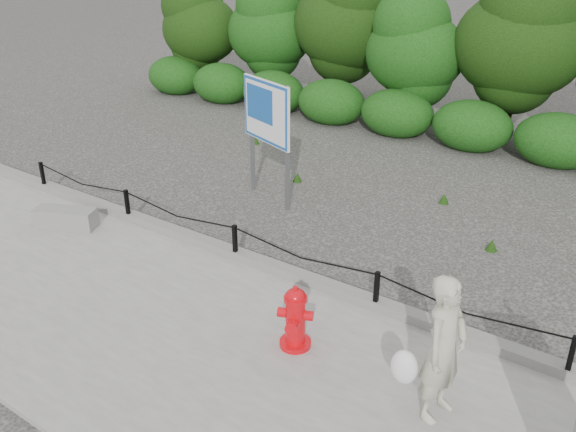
# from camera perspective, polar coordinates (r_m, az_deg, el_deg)

# --- Properties ---
(ground) EXTENTS (90.00, 90.00, 0.00)m
(ground) POSITION_cam_1_polar(r_m,az_deg,el_deg) (9.83, -4.90, -4.44)
(ground) COLOR #2D2B28
(ground) RESTS_ON ground
(sidewalk) EXTENTS (14.00, 4.00, 0.08)m
(sidewalk) POSITION_cam_1_polar(r_m,az_deg,el_deg) (8.62, -13.54, -9.45)
(sidewalk) COLOR gray
(sidewalk) RESTS_ON ground
(curb) EXTENTS (14.00, 0.22, 0.14)m
(curb) POSITION_cam_1_polar(r_m,az_deg,el_deg) (9.79, -4.75, -3.56)
(curb) COLOR slate
(curb) RESTS_ON sidewalk
(chain_barrier) EXTENTS (10.06, 0.06, 0.60)m
(chain_barrier) POSITION_cam_1_polar(r_m,az_deg,el_deg) (9.61, -5.00, -2.07)
(chain_barrier) COLOR black
(chain_barrier) RESTS_ON sidewalk
(treeline) EXTENTS (20.18, 3.80, 4.98)m
(treeline) POSITION_cam_1_polar(r_m,az_deg,el_deg) (16.19, 19.87, 15.44)
(treeline) COLOR black
(treeline) RESTS_ON ground
(fire_hydrant) EXTENTS (0.53, 0.53, 0.86)m
(fire_hydrant) POSITION_cam_1_polar(r_m,az_deg,el_deg) (7.62, 0.68, -9.56)
(fire_hydrant) COLOR red
(fire_hydrant) RESTS_ON sidewalk
(pedestrian) EXTENTS (0.75, 0.67, 1.68)m
(pedestrian) POSITION_cam_1_polar(r_m,az_deg,el_deg) (6.62, 14.17, -12.09)
(pedestrian) COLOR beige
(pedestrian) RESTS_ON sidewalk
(concrete_block) EXTENTS (1.13, 0.79, 0.34)m
(concrete_block) POSITION_cam_1_polar(r_m,az_deg,el_deg) (11.42, -20.08, -0.17)
(concrete_block) COLOR gray
(concrete_block) RESTS_ON sidewalk
(advertising_sign) EXTENTS (1.41, 0.59, 2.37)m
(advertising_sign) POSITION_cam_1_polar(r_m,az_deg,el_deg) (11.56, -2.02, 9.21)
(advertising_sign) COLOR slate
(advertising_sign) RESTS_ON ground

